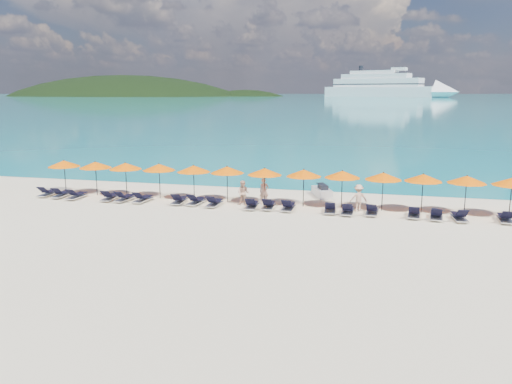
# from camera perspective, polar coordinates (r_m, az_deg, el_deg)

# --- Properties ---
(ground) EXTENTS (1400.00, 1400.00, 0.00)m
(ground) POSITION_cam_1_polar(r_m,az_deg,el_deg) (25.42, -1.62, -3.97)
(ground) COLOR beige
(sea) EXTENTS (1600.00, 1300.00, 0.01)m
(sea) POSITION_cam_1_polar(r_m,az_deg,el_deg) (683.67, 13.49, 10.65)
(sea) COLOR #1FA9B2
(sea) RESTS_ON ground
(headland_main) EXTENTS (374.00, 242.00, 126.50)m
(headland_main) POSITION_cam_1_polar(r_m,az_deg,el_deg) (643.14, -14.82, 7.16)
(headland_main) COLOR black
(headland_main) RESTS_ON ground
(headland_small) EXTENTS (162.00, 126.00, 85.50)m
(headland_small) POSITION_cam_1_polar(r_m,az_deg,el_deg) (605.68, -1.22, 7.57)
(headland_small) COLOR black
(headland_small) RESTS_ON ground
(cruise_ship) EXTENTS (137.59, 74.78, 38.95)m
(cruise_ship) POSITION_cam_1_polar(r_m,az_deg,el_deg) (544.06, 15.09, 11.50)
(cruise_ship) COLOR white
(cruise_ship) RESTS_ON ground
(jetski) EXTENTS (1.64, 2.42, 0.81)m
(jetski) POSITION_cam_1_polar(r_m,az_deg,el_deg) (32.70, 7.56, 0.04)
(jetski) COLOR silver
(jetski) RESTS_ON ground
(beachgoer_a) EXTENTS (0.69, 0.61, 1.59)m
(beachgoer_a) POSITION_cam_1_polar(r_m,az_deg,el_deg) (30.17, 0.93, 0.07)
(beachgoer_a) COLOR #DAA688
(beachgoer_a) RESTS_ON ground
(beachgoer_b) EXTENTS (0.75, 0.46, 1.51)m
(beachgoer_b) POSITION_cam_1_polar(r_m,az_deg,el_deg) (29.87, -1.47, -0.13)
(beachgoer_b) COLOR #DAA688
(beachgoer_b) RESTS_ON ground
(beachgoer_c) EXTENTS (1.08, 0.68, 1.55)m
(beachgoer_c) POSITION_cam_1_polar(r_m,az_deg,el_deg) (29.05, 11.63, -0.66)
(beachgoer_c) COLOR #DAA688
(beachgoer_c) RESTS_ON ground
(umbrella_0) EXTENTS (2.10, 2.10, 2.28)m
(umbrella_0) POSITION_cam_1_polar(r_m,az_deg,el_deg) (35.57, -21.09, 3.05)
(umbrella_0) COLOR black
(umbrella_0) RESTS_ON ground
(umbrella_1) EXTENTS (2.10, 2.10, 2.28)m
(umbrella_1) POSITION_cam_1_polar(r_m,az_deg,el_deg) (34.26, -17.88, 2.96)
(umbrella_1) COLOR black
(umbrella_1) RESTS_ON ground
(umbrella_2) EXTENTS (2.10, 2.10, 2.28)m
(umbrella_2) POSITION_cam_1_polar(r_m,az_deg,el_deg) (33.20, -14.70, 2.89)
(umbrella_2) COLOR black
(umbrella_2) RESTS_ON ground
(umbrella_3) EXTENTS (2.10, 2.10, 2.28)m
(umbrella_3) POSITION_cam_1_polar(r_m,az_deg,el_deg) (32.23, -11.02, 2.80)
(umbrella_3) COLOR black
(umbrella_3) RESTS_ON ground
(umbrella_4) EXTENTS (2.10, 2.10, 2.28)m
(umbrella_4) POSITION_cam_1_polar(r_m,az_deg,el_deg) (31.24, -7.15, 2.65)
(umbrella_4) COLOR black
(umbrella_4) RESTS_ON ground
(umbrella_5) EXTENTS (2.10, 2.10, 2.28)m
(umbrella_5) POSITION_cam_1_polar(r_m,az_deg,el_deg) (30.63, -3.32, 2.55)
(umbrella_5) COLOR black
(umbrella_5) RESTS_ON ground
(umbrella_6) EXTENTS (2.10, 2.10, 2.28)m
(umbrella_6) POSITION_cam_1_polar(r_m,az_deg,el_deg) (29.89, 1.00, 2.34)
(umbrella_6) COLOR black
(umbrella_6) RESTS_ON ground
(umbrella_7) EXTENTS (2.10, 2.10, 2.28)m
(umbrella_7) POSITION_cam_1_polar(r_m,az_deg,el_deg) (29.50, 5.49, 2.17)
(umbrella_7) COLOR black
(umbrella_7) RESTS_ON ground
(umbrella_8) EXTENTS (2.10, 2.10, 2.28)m
(umbrella_8) POSITION_cam_1_polar(r_m,az_deg,el_deg) (29.35, 9.84, 2.00)
(umbrella_8) COLOR black
(umbrella_8) RESTS_ON ground
(umbrella_9) EXTENTS (2.10, 2.10, 2.28)m
(umbrella_9) POSITION_cam_1_polar(r_m,az_deg,el_deg) (29.18, 14.35, 1.76)
(umbrella_9) COLOR black
(umbrella_9) RESTS_ON ground
(umbrella_10) EXTENTS (2.10, 2.10, 2.28)m
(umbrella_10) POSITION_cam_1_polar(r_m,az_deg,el_deg) (29.31, 18.58, 1.56)
(umbrella_10) COLOR black
(umbrella_10) RESTS_ON ground
(umbrella_11) EXTENTS (2.10, 2.10, 2.28)m
(umbrella_11) POSITION_cam_1_polar(r_m,az_deg,el_deg) (29.57, 22.96, 1.32)
(umbrella_11) COLOR black
(umbrella_11) RESTS_ON ground
(umbrella_12) EXTENTS (2.10, 2.10, 2.28)m
(umbrella_12) POSITION_cam_1_polar(r_m,az_deg,el_deg) (29.93, 27.24, 1.07)
(umbrella_12) COLOR black
(umbrella_12) RESTS_ON ground
(lounger_0) EXTENTS (0.67, 1.72, 0.66)m
(lounger_0) POSITION_cam_1_polar(r_m,az_deg,el_deg) (35.31, -22.67, -0.07)
(lounger_0) COLOR silver
(lounger_0) RESTS_ON ground
(lounger_1) EXTENTS (0.70, 1.73, 0.66)m
(lounger_1) POSITION_cam_1_polar(r_m,az_deg,el_deg) (34.58, -21.33, -0.20)
(lounger_1) COLOR silver
(lounger_1) RESTS_ON ground
(lounger_2) EXTENTS (0.63, 1.70, 0.66)m
(lounger_2) POSITION_cam_1_polar(r_m,az_deg,el_deg) (33.76, -19.83, -0.36)
(lounger_2) COLOR silver
(lounger_2) RESTS_ON ground
(lounger_3) EXTENTS (0.77, 1.75, 0.66)m
(lounger_3) POSITION_cam_1_polar(r_m,az_deg,el_deg) (32.64, -16.35, -0.53)
(lounger_3) COLOR silver
(lounger_3) RESTS_ON ground
(lounger_4) EXTENTS (0.78, 1.75, 0.66)m
(lounger_4) POSITION_cam_1_polar(r_m,az_deg,el_deg) (32.13, -14.76, -0.62)
(lounger_4) COLOR silver
(lounger_4) RESTS_ON ground
(lounger_5) EXTENTS (0.76, 1.75, 0.66)m
(lounger_5) POSITION_cam_1_polar(r_m,az_deg,el_deg) (31.61, -12.82, -0.73)
(lounger_5) COLOR silver
(lounger_5) RESTS_ON ground
(lounger_6) EXTENTS (0.75, 1.74, 0.66)m
(lounger_6) POSITION_cam_1_polar(r_m,az_deg,el_deg) (30.75, -8.78, -0.91)
(lounger_6) COLOR silver
(lounger_6) RESTS_ON ground
(lounger_7) EXTENTS (0.77, 1.75, 0.66)m
(lounger_7) POSITION_cam_1_polar(r_m,az_deg,el_deg) (30.40, -6.85, -1.00)
(lounger_7) COLOR silver
(lounger_7) RESTS_ON ground
(lounger_8) EXTENTS (0.65, 1.71, 0.66)m
(lounger_8) POSITION_cam_1_polar(r_m,az_deg,el_deg) (29.82, -4.79, -1.21)
(lounger_8) COLOR silver
(lounger_8) RESTS_ON ground
(lounger_9) EXTENTS (0.74, 1.74, 0.66)m
(lounger_9) POSITION_cam_1_polar(r_m,az_deg,el_deg) (29.14, -0.49, -1.47)
(lounger_9) COLOR silver
(lounger_9) RESTS_ON ground
(lounger_10) EXTENTS (0.70, 1.73, 0.66)m
(lounger_10) POSITION_cam_1_polar(r_m,az_deg,el_deg) (29.08, 1.45, -1.50)
(lounger_10) COLOR silver
(lounger_10) RESTS_ON ground
(lounger_11) EXTENTS (0.63, 1.70, 0.66)m
(lounger_11) POSITION_cam_1_polar(r_m,az_deg,el_deg) (28.76, 3.71, -1.67)
(lounger_11) COLOR silver
(lounger_11) RESTS_ON ground
(lounger_12) EXTENTS (0.74, 1.74, 0.66)m
(lounger_12) POSITION_cam_1_polar(r_m,az_deg,el_deg) (28.47, 8.47, -1.91)
(lounger_12) COLOR silver
(lounger_12) RESTS_ON ground
(lounger_13) EXTENTS (0.64, 1.71, 0.66)m
(lounger_13) POSITION_cam_1_polar(r_m,az_deg,el_deg) (28.29, 10.42, -2.06)
(lounger_13) COLOR silver
(lounger_13) RESTS_ON ground
(lounger_14) EXTENTS (0.72, 1.73, 0.66)m
(lounger_14) POSITION_cam_1_polar(r_m,az_deg,el_deg) (28.45, 13.12, -2.09)
(lounger_14) COLOR silver
(lounger_14) RESTS_ON ground
(lounger_15) EXTENTS (0.78, 1.75, 0.66)m
(lounger_15) POSITION_cam_1_polar(r_m,az_deg,el_deg) (28.47, 17.62, -2.33)
(lounger_15) COLOR silver
(lounger_15) RESTS_ON ground
(lounger_16) EXTENTS (0.77, 1.75, 0.66)m
(lounger_16) POSITION_cam_1_polar(r_m,az_deg,el_deg) (28.45, 19.92, -2.49)
(lounger_16) COLOR silver
(lounger_16) RESTS_ON ground
(lounger_17) EXTENTS (0.78, 1.75, 0.66)m
(lounger_17) POSITION_cam_1_polar(r_m,az_deg,el_deg) (28.60, 22.21, -2.59)
(lounger_17) COLOR silver
(lounger_17) RESTS_ON ground
(lounger_18) EXTENTS (0.72, 1.73, 0.66)m
(lounger_18) POSITION_cam_1_polar(r_m,az_deg,el_deg) (29.25, 26.59, -2.66)
(lounger_18) COLOR silver
(lounger_18) RESTS_ON ground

